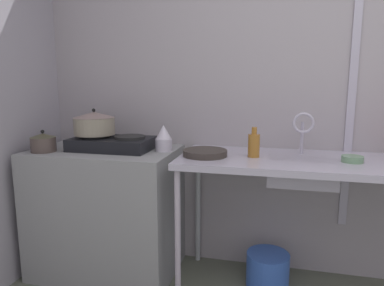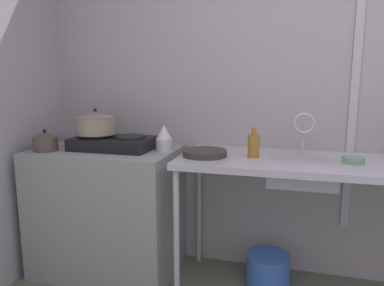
{
  "view_description": "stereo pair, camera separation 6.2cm",
  "coord_description": "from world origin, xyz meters",
  "px_view_note": "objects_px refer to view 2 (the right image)",
  "views": [
    {
      "loc": [
        -0.46,
        -0.81,
        1.34
      ],
      "look_at": [
        -0.98,
        1.32,
        0.96
      ],
      "focal_mm": 32.43,
      "sensor_mm": 36.0,
      "label": 1
    },
    {
      "loc": [
        -0.41,
        -0.8,
        1.34
      ],
      "look_at": [
        -0.98,
        1.32,
        0.96
      ],
      "focal_mm": 32.43,
      "sensor_mm": 36.0,
      "label": 2
    }
  ],
  "objects_px": {
    "stove": "(113,143)",
    "percolator": "(164,138)",
    "pot_on_left_burner": "(96,123)",
    "small_bowl_on_drainboard": "(353,160)",
    "pot_beside_stove": "(45,142)",
    "bottle_by_sink": "(254,145)",
    "frying_pan": "(205,153)",
    "sink_basin": "(301,172)",
    "bucket_on_floor": "(268,271)",
    "faucet": "(304,127)"
  },
  "relations": [
    {
      "from": "pot_on_left_burner",
      "to": "bottle_by_sink",
      "type": "height_order",
      "value": "pot_on_left_burner"
    },
    {
      "from": "pot_on_left_burner",
      "to": "percolator",
      "type": "distance_m",
      "value": 0.5
    },
    {
      "from": "sink_basin",
      "to": "bucket_on_floor",
      "type": "distance_m",
      "value": 0.73
    },
    {
      "from": "pot_on_left_burner",
      "to": "percolator",
      "type": "xyz_separation_m",
      "value": [
        0.49,
        0.04,
        -0.09
      ]
    },
    {
      "from": "pot_on_left_burner",
      "to": "pot_beside_stove",
      "type": "relative_size",
      "value": 1.7
    },
    {
      "from": "percolator",
      "to": "faucet",
      "type": "bearing_deg",
      "value": 4.11
    },
    {
      "from": "stove",
      "to": "sink_basin",
      "type": "xyz_separation_m",
      "value": [
        1.24,
        -0.03,
        -0.12
      ]
    },
    {
      "from": "stove",
      "to": "bucket_on_floor",
      "type": "bearing_deg",
      "value": 2.62
    },
    {
      "from": "stove",
      "to": "faucet",
      "type": "bearing_deg",
      "value": 4.54
    },
    {
      "from": "faucet",
      "to": "bottle_by_sink",
      "type": "relative_size",
      "value": 1.47
    },
    {
      "from": "pot_beside_stove",
      "to": "bottle_by_sink",
      "type": "xyz_separation_m",
      "value": [
        1.37,
        0.16,
        0.01
      ]
    },
    {
      "from": "faucet",
      "to": "pot_on_left_burner",
      "type": "bearing_deg",
      "value": -175.88
    },
    {
      "from": "pot_beside_stove",
      "to": "frying_pan",
      "type": "bearing_deg",
      "value": 6.29
    },
    {
      "from": "pot_beside_stove",
      "to": "small_bowl_on_drainboard",
      "type": "xyz_separation_m",
      "value": [
        1.93,
        0.15,
        -0.04
      ]
    },
    {
      "from": "frying_pan",
      "to": "bottle_by_sink",
      "type": "bearing_deg",
      "value": 7.85
    },
    {
      "from": "stove",
      "to": "sink_basin",
      "type": "bearing_deg",
      "value": -1.33
    },
    {
      "from": "frying_pan",
      "to": "stove",
      "type": "bearing_deg",
      "value": 175.24
    },
    {
      "from": "percolator",
      "to": "sink_basin",
      "type": "relative_size",
      "value": 0.45
    },
    {
      "from": "pot_on_left_burner",
      "to": "bottle_by_sink",
      "type": "relative_size",
      "value": 1.52
    },
    {
      "from": "faucet",
      "to": "bucket_on_floor",
      "type": "relative_size",
      "value": 0.97
    },
    {
      "from": "stove",
      "to": "percolator",
      "type": "height_order",
      "value": "percolator"
    },
    {
      "from": "bucket_on_floor",
      "to": "bottle_by_sink",
      "type": "bearing_deg",
      "value": -150.92
    },
    {
      "from": "small_bowl_on_drainboard",
      "to": "faucet",
      "type": "bearing_deg",
      "value": 155.68
    },
    {
      "from": "faucet",
      "to": "frying_pan",
      "type": "bearing_deg",
      "value": -165.37
    },
    {
      "from": "percolator",
      "to": "bucket_on_floor",
      "type": "relative_size",
      "value": 0.62
    },
    {
      "from": "pot_on_left_burner",
      "to": "percolator",
      "type": "height_order",
      "value": "pot_on_left_burner"
    },
    {
      "from": "pot_on_left_burner",
      "to": "bucket_on_floor",
      "type": "bearing_deg",
      "value": 2.33
    },
    {
      "from": "small_bowl_on_drainboard",
      "to": "bottle_by_sink",
      "type": "bearing_deg",
      "value": 178.95
    },
    {
      "from": "pot_on_left_burner",
      "to": "small_bowl_on_drainboard",
      "type": "height_order",
      "value": "pot_on_left_burner"
    },
    {
      "from": "small_bowl_on_drainboard",
      "to": "pot_on_left_burner",
      "type": "bearing_deg",
      "value": 179.16
    },
    {
      "from": "percolator",
      "to": "small_bowl_on_drainboard",
      "type": "height_order",
      "value": "percolator"
    },
    {
      "from": "bottle_by_sink",
      "to": "small_bowl_on_drainboard",
      "type": "bearing_deg",
      "value": -1.05
    },
    {
      "from": "frying_pan",
      "to": "sink_basin",
      "type": "bearing_deg",
      "value": 2.54
    },
    {
      "from": "pot_beside_stove",
      "to": "bucket_on_floor",
      "type": "xyz_separation_m",
      "value": [
        1.48,
        0.22,
        -0.84
      ]
    },
    {
      "from": "bucket_on_floor",
      "to": "percolator",
      "type": "bearing_deg",
      "value": -178.9
    },
    {
      "from": "stove",
      "to": "bucket_on_floor",
      "type": "distance_m",
      "value": 1.35
    },
    {
      "from": "pot_beside_stove",
      "to": "bucket_on_floor",
      "type": "bearing_deg",
      "value": 8.51
    },
    {
      "from": "bucket_on_floor",
      "to": "pot_beside_stove",
      "type": "bearing_deg",
      "value": -171.49
    },
    {
      "from": "pot_on_left_burner",
      "to": "faucet",
      "type": "height_order",
      "value": "pot_on_left_burner"
    },
    {
      "from": "pot_on_left_burner",
      "to": "percolator",
      "type": "bearing_deg",
      "value": 4.13
    },
    {
      "from": "percolator",
      "to": "sink_basin",
      "type": "xyz_separation_m",
      "value": [
        0.88,
        -0.06,
        -0.16
      ]
    },
    {
      "from": "faucet",
      "to": "stove",
      "type": "bearing_deg",
      "value": -175.46
    },
    {
      "from": "faucet",
      "to": "bucket_on_floor",
      "type": "distance_m",
      "value": 0.98
    },
    {
      "from": "percolator",
      "to": "small_bowl_on_drainboard",
      "type": "relative_size",
      "value": 1.44
    },
    {
      "from": "frying_pan",
      "to": "bucket_on_floor",
      "type": "relative_size",
      "value": 0.98
    },
    {
      "from": "pot_on_left_burner",
      "to": "small_bowl_on_drainboard",
      "type": "xyz_separation_m",
      "value": [
        1.65,
        -0.02,
        -0.16
      ]
    },
    {
      "from": "sink_basin",
      "to": "faucet",
      "type": "height_order",
      "value": "faucet"
    },
    {
      "from": "sink_basin",
      "to": "small_bowl_on_drainboard",
      "type": "relative_size",
      "value": 3.23
    },
    {
      "from": "stove",
      "to": "pot_beside_stove",
      "type": "bearing_deg",
      "value": -157.31
    },
    {
      "from": "pot_beside_stove",
      "to": "stove",
      "type": "bearing_deg",
      "value": 22.69
    }
  ]
}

